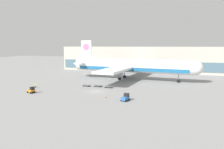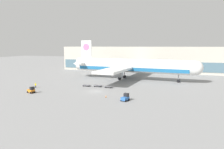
{
  "view_description": "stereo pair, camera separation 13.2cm",
  "coord_description": "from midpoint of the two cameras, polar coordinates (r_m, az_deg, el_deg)",
  "views": [
    {
      "loc": [
        27.75,
        -63.09,
        14.61
      ],
      "look_at": [
        1.46,
        12.63,
        4.0
      ],
      "focal_mm": 35.0,
      "sensor_mm": 36.0,
      "label": 1
    },
    {
      "loc": [
        27.87,
        -63.04,
        14.61
      ],
      "look_at": [
        1.46,
        12.63,
        4.0
      ],
      "focal_mm": 35.0,
      "sensor_mm": 36.0,
      "label": 2
    }
  ],
  "objects": [
    {
      "name": "airplane_main",
      "position": [
        94.61,
        4.54,
        2.2
      ],
      "size": [
        58.1,
        48.37,
        17.0
      ],
      "rotation": [
        0.0,
        0.0,
        -0.06
      ],
      "color": "white",
      "rests_on": "ground_plane"
    },
    {
      "name": "baggage_tug_mid",
      "position": [
        72.33,
        -20.36,
        -3.88
      ],
      "size": [
        2.75,
        2.24,
        2.0
      ],
      "rotation": [
        0.0,
        0.0,
        -0.31
      ],
      "color": "orange",
      "rests_on": "ground_plane"
    },
    {
      "name": "ground_crew_near",
      "position": [
        80.69,
        -19.39,
        -2.57
      ],
      "size": [
        0.57,
        0.26,
        1.78
      ],
      "rotation": [
        0.0,
        0.0,
        0.11
      ],
      "color": "black",
      "rests_on": "ground_plane"
    },
    {
      "name": "baggage_dolly_lead",
      "position": [
        79.51,
        -6.71,
        -2.81
      ],
      "size": [
        3.72,
        1.57,
        0.48
      ],
      "rotation": [
        0.0,
        0.0,
        -0.03
      ],
      "color": "#56565B",
      "rests_on": "ground_plane"
    },
    {
      "name": "baggage_tug_foreground",
      "position": [
        58.5,
        3.49,
        -6.05
      ],
      "size": [
        2.19,
        2.73,
        2.0
      ],
      "rotation": [
        0.0,
        0.0,
        1.29
      ],
      "color": "#2D66B7",
      "rests_on": "ground_plane"
    },
    {
      "name": "traffic_cone_near",
      "position": [
        62.26,
        -1.6,
        -5.69
      ],
      "size": [
        0.4,
        0.4,
        0.74
      ],
      "color": "black",
      "rests_on": "ground_plane"
    },
    {
      "name": "terminal_building",
      "position": [
        129.51,
        7.02,
        4.11
      ],
      "size": [
        90.0,
        18.2,
        14.0
      ],
      "color": "#BCB7A8",
      "rests_on": "ground_plane"
    },
    {
      "name": "baggage_dolly_second",
      "position": [
        78.35,
        -3.81,
        -2.93
      ],
      "size": [
        3.72,
        1.57,
        0.48
      ],
      "rotation": [
        0.0,
        0.0,
        -0.03
      ],
      "color": "#56565B",
      "rests_on": "ground_plane"
    },
    {
      "name": "baggage_dolly_third",
      "position": [
        76.27,
        -0.93,
        -3.2
      ],
      "size": [
        3.72,
        1.57,
        0.48
      ],
      "rotation": [
        0.0,
        0.0,
        -0.03
      ],
      "color": "#56565B",
      "rests_on": "ground_plane"
    },
    {
      "name": "ground_plane",
      "position": [
        70.45,
        -4.56,
        -4.45
      ],
      "size": [
        400.0,
        400.0,
        0.0
      ],
      "primitive_type": "plane",
      "color": "gray"
    }
  ]
}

